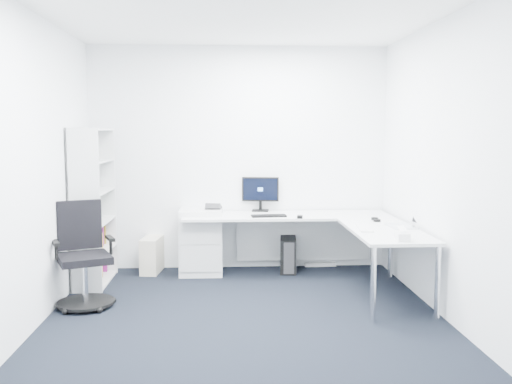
{
  "coord_description": "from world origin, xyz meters",
  "views": [
    {
      "loc": [
        -0.18,
        -4.85,
        1.7
      ],
      "look_at": [
        0.15,
        1.05,
        1.05
      ],
      "focal_mm": 40.0,
      "sensor_mm": 36.0,
      "label": 1
    }
  ],
  "objects": [
    {
      "name": "task_chair",
      "position": [
        -1.52,
        0.56,
        0.5
      ],
      "size": [
        0.74,
        0.74,
        1.01
      ],
      "primitive_type": null,
      "rotation": [
        0.0,
        0.0,
        0.4
      ],
      "color": "black",
      "rests_on": "ground"
    },
    {
      "name": "wall_right",
      "position": [
        1.8,
        0.0,
        1.35
      ],
      "size": [
        0.02,
        4.2,
        2.7
      ],
      "primitive_type": "cube",
      "color": "white",
      "rests_on": "ground"
    },
    {
      "name": "headphones",
      "position": [
        1.47,
        1.22,
        0.73
      ],
      "size": [
        0.13,
        0.19,
        0.05
      ],
      "primitive_type": null,
      "rotation": [
        0.0,
        0.0,
        -0.06
      ],
      "color": "black",
      "rests_on": "l_desk"
    },
    {
      "name": "wall_front",
      "position": [
        0.0,
        -2.1,
        1.35
      ],
      "size": [
        3.6,
        0.02,
        2.7
      ],
      "primitive_type": "cube",
      "color": "white",
      "rests_on": "ground"
    },
    {
      "name": "wall_left",
      "position": [
        -1.8,
        0.0,
        1.35
      ],
      "size": [
        0.02,
        4.2,
        2.7
      ],
      "primitive_type": "cube",
      "color": "white",
      "rests_on": "ground"
    },
    {
      "name": "beige_pc_tower",
      "position": [
        -1.05,
        1.89,
        0.21
      ],
      "size": [
        0.25,
        0.46,
        0.42
      ],
      "primitive_type": "cube",
      "rotation": [
        0.0,
        0.0,
        -0.12
      ],
      "color": "beige",
      "rests_on": "ground"
    },
    {
      "name": "bookshelf",
      "position": [
        -1.62,
        1.45,
        0.86
      ],
      "size": [
        0.33,
        0.86,
        1.72
      ],
      "primitive_type": null,
      "color": "silver",
      "rests_on": "ground"
    },
    {
      "name": "ground",
      "position": [
        0.0,
        0.0,
        0.0
      ],
      "size": [
        4.2,
        4.2,
        0.0
      ],
      "primitive_type": "plane",
      "color": "black"
    },
    {
      "name": "wall_back",
      "position": [
        0.0,
        2.1,
        1.35
      ],
      "size": [
        3.6,
        0.02,
        2.7
      ],
      "primitive_type": "cube",
      "color": "white",
      "rests_on": "ground"
    },
    {
      "name": "mouse",
      "position": [
        0.67,
        1.45,
        0.72
      ],
      "size": [
        0.08,
        0.11,
        0.03
      ],
      "primitive_type": "cube",
      "rotation": [
        0.0,
        0.0,
        -0.2
      ],
      "color": "black",
      "rests_on": "l_desk"
    },
    {
      "name": "orange_fruit",
      "position": [
        1.44,
        0.25,
        0.74
      ],
      "size": [
        0.07,
        0.07,
        0.07
      ],
      "primitive_type": "sphere",
      "color": "orange",
      "rests_on": "l_desk"
    },
    {
      "name": "black_keyboard",
      "position": [
        0.33,
        1.58,
        0.72
      ],
      "size": [
        0.41,
        0.18,
        0.02
      ],
      "primitive_type": "cube",
      "rotation": [
        0.0,
        0.0,
        0.09
      ],
      "color": "black",
      "rests_on": "l_desk"
    },
    {
      "name": "monitor",
      "position": [
        0.26,
        2.03,
        0.92
      ],
      "size": [
        0.46,
        0.2,
        0.43
      ],
      "primitive_type": null,
      "rotation": [
        0.0,
        0.0,
        -0.14
      ],
      "color": "black",
      "rests_on": "l_desk"
    },
    {
      "name": "drawer_pedestal",
      "position": [
        -0.46,
        1.87,
        0.38
      ],
      "size": [
        0.5,
        0.62,
        0.77
      ],
      "primitive_type": "cube",
      "color": "silver",
      "rests_on": "ground"
    },
    {
      "name": "laptop",
      "position": [
        1.62,
        0.8,
        0.83
      ],
      "size": [
        0.38,
        0.37,
        0.25
      ],
      "primitive_type": null,
      "rotation": [
        0.0,
        0.0,
        0.09
      ],
      "color": "silver",
      "rests_on": "l_desk"
    },
    {
      "name": "ceiling",
      "position": [
        0.0,
        0.0,
        2.7
      ],
      "size": [
        4.2,
        4.2,
        0.0
      ],
      "primitive_type": "plane",
      "color": "white"
    },
    {
      "name": "l_desk",
      "position": [
        0.55,
        1.4,
        0.35
      ],
      "size": [
        2.42,
        1.36,
        0.71
      ],
      "primitive_type": null,
      "color": "silver",
      "rests_on": "ground"
    },
    {
      "name": "white_keyboard",
      "position": [
        1.23,
        0.73,
        0.71
      ],
      "size": [
        0.18,
        0.46,
        0.01
      ],
      "primitive_type": "cube",
      "rotation": [
        0.0,
        0.0,
        -0.12
      ],
      "color": "silver",
      "rests_on": "l_desk"
    },
    {
      "name": "power_strip",
      "position": [
        1.01,
        2.06,
        0.02
      ],
      "size": [
        0.39,
        0.08,
        0.04
      ],
      "primitive_type": "cube",
      "rotation": [
        0.0,
        0.0,
        0.03
      ],
      "color": "silver",
      "rests_on": "ground"
    },
    {
      "name": "black_pc_tower",
      "position": [
        0.58,
        1.84,
        0.21
      ],
      "size": [
        0.23,
        0.44,
        0.41
      ],
      "primitive_type": "cube",
      "rotation": [
        0.0,
        0.0,
        -0.1
      ],
      "color": "black",
      "rests_on": "ground"
    },
    {
      "name": "tissue_box",
      "position": [
        1.42,
        0.13,
        0.74
      ],
      "size": [
        0.13,
        0.22,
        0.07
      ],
      "primitive_type": "cube",
      "rotation": [
        0.0,
        0.0,
        -0.09
      ],
      "color": "silver",
      "rests_on": "l_desk"
    },
    {
      "name": "desk_phone",
      "position": [
        -0.31,
        1.83,
        0.77
      ],
      "size": [
        0.21,
        0.21,
        0.12
      ],
      "primitive_type": null,
      "rotation": [
        0.0,
        0.0,
        -0.18
      ],
      "color": "#2E2E30",
      "rests_on": "l_desk"
    }
  ]
}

